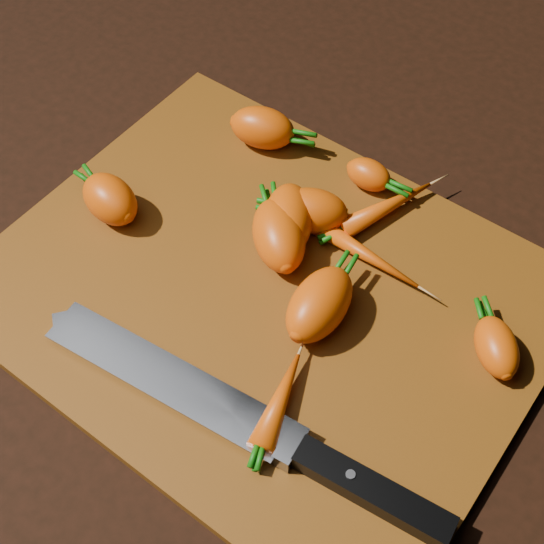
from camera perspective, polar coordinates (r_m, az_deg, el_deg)
The scene contains 14 objects.
ground at distance 0.72m, azimuth -0.48°, elevation -2.15°, with size 2.00×2.00×0.01m, color black.
cutting_board at distance 0.71m, azimuth -0.48°, elevation -1.66°, with size 0.50×0.40×0.01m, color brown.
carrot_0 at distance 0.81m, azimuth -0.72°, elevation 10.81°, with size 0.07×0.04×0.04m, color #F15A0D.
carrot_1 at distance 0.76m, azimuth -12.10°, elevation 5.38°, with size 0.07×0.04×0.04m, color #F15A0D.
carrot_2 at distance 0.72m, azimuth 1.21°, elevation 3.97°, with size 0.08×0.05×0.05m, color #F15A0D.
carrot_3 at distance 0.67m, azimuth 3.59°, elevation -2.44°, with size 0.08×0.05×0.05m, color #F15A0D.
carrot_4 at distance 0.73m, azimuth 2.95°, elevation 4.64°, with size 0.07×0.04×0.04m, color #F15A0D.
carrot_5 at distance 0.78m, azimuth 7.29°, elevation 7.29°, with size 0.05×0.03×0.03m, color #F15A0D.
carrot_6 at distance 0.68m, azimuth 16.55°, elevation -5.45°, with size 0.06×0.04×0.04m, color #F15A0D.
carrot_7 at distance 0.76m, azimuth 8.63°, elevation 4.88°, with size 0.11×0.02×0.02m, color #F15A0D.
carrot_8 at distance 0.72m, azimuth 7.20°, elevation 1.24°, with size 0.11×0.02×0.02m, color #F15A0D.
carrot_9 at distance 0.63m, azimuth 0.60°, elevation -9.62°, with size 0.09×0.02×0.02m, color #F15A0D.
carrot_10 at distance 0.71m, azimuth 0.52°, elevation 2.78°, with size 0.08×0.05×0.05m, color #F15A0D.
knife at distance 0.64m, azimuth -6.33°, elevation -8.80°, with size 0.38×0.07×0.02m.
Camera 1 is at (0.24, -0.32, 0.59)m, focal length 50.00 mm.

